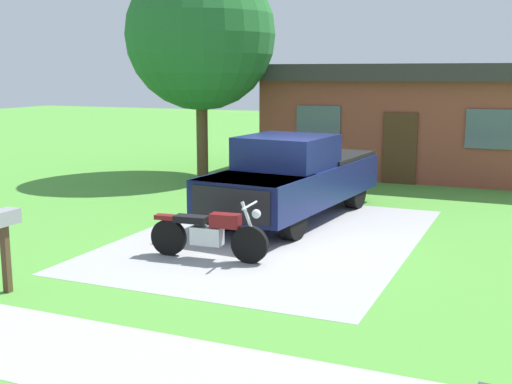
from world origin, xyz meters
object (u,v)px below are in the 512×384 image
Objects in this scene: motorcycle at (209,233)px; neighbor_house at (416,118)px; mailbox at (4,229)px; pickup_truck at (295,176)px; shade_tree at (201,35)px.

neighbor_house reaches higher than motorcycle.
neighbor_house reaches higher than mailbox.
pickup_truck is 7.52m from shade_tree.
shade_tree is at bearing -150.51° from neighbor_house.
motorcycle is 0.23× the size of neighbor_house.
mailbox is at bearing -103.22° from neighbor_house.
pickup_truck is at bearing 71.53° from mailbox.
mailbox is 0.13× the size of neighbor_house.
motorcycle is 3.45m from mailbox.
pickup_truck is 0.60× the size of neighbor_house.
neighbor_house is (1.25, 8.08, 0.84)m from pickup_truck.
pickup_truck is at bearing 86.52° from motorcycle.
shade_tree is (-4.82, 4.64, 3.43)m from pickup_truck.
pickup_truck is 4.59× the size of mailbox.
mailbox is at bearing -108.47° from pickup_truck.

